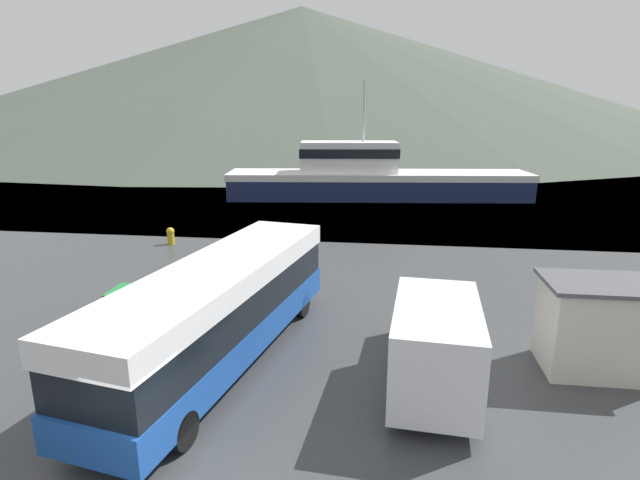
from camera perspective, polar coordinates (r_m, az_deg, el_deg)
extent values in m
plane|color=#3D5160|center=(147.65, 5.96, 11.84)|extent=(240.00, 240.00, 0.00)
cone|color=#424C42|center=(155.76, -1.99, 18.66)|extent=(215.67, 215.67, 35.84)
cube|color=#194799|center=(15.47, -11.14, -10.35)|extent=(4.54, 11.38, 0.92)
cube|color=black|center=(15.09, -11.32, -6.96)|extent=(4.45, 11.15, 1.05)
cube|color=white|center=(14.79, -11.49, -3.88)|extent=(4.54, 11.38, 0.66)
cube|color=black|center=(19.89, -3.49, -1.88)|extent=(2.22, 0.47, 1.42)
cylinder|color=black|center=(19.29, -8.42, -6.53)|extent=(0.46, 0.94, 0.90)
cylinder|color=black|center=(18.45, -2.07, -7.38)|extent=(0.46, 0.94, 0.90)
cylinder|color=black|center=(13.55, -23.82, -17.52)|extent=(0.46, 0.94, 0.90)
cylinder|color=black|center=(12.32, -15.41, -20.22)|extent=(0.46, 0.94, 0.90)
cube|color=silver|center=(13.54, 13.07, -11.71)|extent=(2.49, 4.37, 2.22)
cube|color=silver|center=(16.48, 12.87, -8.65)|extent=(2.30, 1.97, 1.22)
cube|color=black|center=(15.29, 13.10, -6.51)|extent=(1.84, 0.21, 0.78)
cylinder|color=black|center=(16.51, 9.33, -10.73)|extent=(0.28, 0.72, 0.70)
cylinder|color=black|center=(16.56, 16.17, -11.07)|extent=(0.28, 0.72, 0.70)
cylinder|color=black|center=(13.24, 8.41, -17.62)|extent=(0.28, 0.72, 0.70)
cylinder|color=black|center=(13.30, 17.20, -18.00)|extent=(0.28, 0.72, 0.70)
cube|color=#19234C|center=(42.98, 6.62, 6.27)|extent=(25.39, 7.37, 2.22)
cube|color=white|center=(42.87, 6.65, 7.37)|extent=(25.64, 7.44, 0.55)
cube|color=white|center=(42.54, 3.31, 9.47)|extent=(8.32, 4.13, 2.52)
cube|color=black|center=(42.51, 3.32, 9.98)|extent=(8.49, 4.24, 0.76)
cylinder|color=#B2B2B7|center=(42.42, 5.06, 14.41)|extent=(0.20, 0.20, 4.86)
cube|color=green|center=(19.58, -20.57, -6.94)|extent=(1.39, 1.24, 0.95)
cube|color=#227D3C|center=(19.40, -20.71, -5.48)|extent=(1.53, 1.36, 0.11)
cube|color=beige|center=(16.60, 29.18, -8.81)|extent=(2.94, 2.04, 2.59)
cube|color=#4C4C51|center=(16.15, 29.79, -4.37)|extent=(3.24, 2.24, 0.12)
cylinder|color=#B29919|center=(29.30, -16.67, 0.14)|extent=(0.39, 0.39, 0.62)
sphere|color=#B29919|center=(29.20, -16.74, 0.95)|extent=(0.44, 0.44, 0.44)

